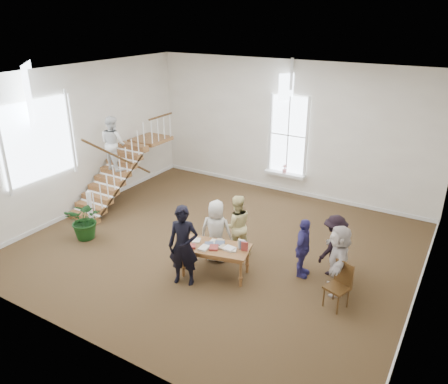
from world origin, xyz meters
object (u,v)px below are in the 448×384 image
Objects in this scene: police_officer at (183,246)px; floor_plant at (86,220)px; elderly_woman at (216,231)px; library_table at (215,250)px; side_chair at (340,282)px; woman_cluster_b at (334,245)px; woman_cluster_c at (338,259)px; woman_cluster_a at (303,248)px; person_yellow at (236,225)px.

police_officer is 3.64m from floor_plant.
library_table is at bearing 102.04° from elderly_woman.
elderly_woman is 3.28m from side_chair.
side_chair reaches higher than library_table.
elderly_woman is at bearing 13.54° from floor_plant.
side_chair is (3.26, -0.26, -0.23)m from elderly_woman.
woman_cluster_b is 0.94× the size of woman_cluster_c.
woman_cluster_c is at bearing 132.22° from side_chair.
side_chair is at bearing 2.34° from woman_cluster_c.
elderly_woman is at bearing -55.25° from woman_cluster_b.
elderly_woman is 0.99× the size of woman_cluster_c.
side_chair is (2.91, 0.34, -0.10)m from library_table.
woman_cluster_a reaches higher than library_table.
woman_cluster_b is at bearing 147.24° from person_yellow.
woman_cluster_c reaches higher than library_table.
police_officer reaches higher than side_chair.
woman_cluster_c is (3.05, 0.23, 0.01)m from elderly_woman.
person_yellow is (-0.05, 1.10, 0.15)m from library_table.
woman_cluster_b is (0.60, 0.45, 0.03)m from woman_cluster_a.
floor_plant is at bearing -156.25° from side_chair.
person_yellow reaches higher than woman_cluster_a.
police_officer is 1.88× the size of side_chair.
woman_cluster_a reaches higher than floor_plant.
woman_cluster_b is 1.37× the size of floor_plant.
floor_plant is 1.09× the size of side_chair.
woman_cluster_a is 1.32× the size of floor_plant.
police_officer is at bearing -86.10° from woman_cluster_c.
side_chair is at bearing -2.65° from police_officer.
police_officer is 3.52m from side_chair.
woman_cluster_b is 0.72m from woman_cluster_c.
library_table is 1.08× the size of woman_cluster_c.
woman_cluster_c reaches higher than floor_plant.
floor_plant is at bearing -101.86° from woman_cluster_c.
elderly_woman is 1.44× the size of floor_plant.
woman_cluster_b is at bearing 17.81° from police_officer.
library_table is 2.93m from side_chair.
elderly_woman reaches higher than woman_cluster_b.
floor_plant is at bearing -22.40° from person_yellow.
police_officer is at bearing 121.91° from woman_cluster_a.
police_officer is 1.80m from person_yellow.
person_yellow is 1.60× the size of side_chair.
library_table is 1.07× the size of person_yellow.
floor_plant is (-3.60, 0.36, -0.41)m from police_officer.
police_officer reaches higher than woman_cluster_c.
woman_cluster_a is (1.80, 1.03, 0.06)m from library_table.
woman_cluster_b reaches higher than side_chair.
police_officer is (-0.45, -0.65, 0.29)m from library_table.
side_chair is at bearing 41.27° from woman_cluster_b.
police_officer is 1.72× the size of floor_plant.
woman_cluster_a is 1.32m from side_chair.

